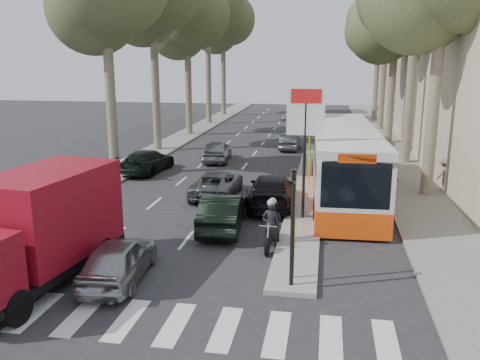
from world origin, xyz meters
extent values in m
plane|color=#28282B|center=(0.00, 0.00, 0.00)|extent=(120.00, 120.00, 0.00)
cube|color=gray|center=(8.60, 25.00, 0.06)|extent=(3.20, 70.00, 0.12)
cube|color=gray|center=(-8.00, 28.00, 0.06)|extent=(2.40, 64.00, 0.12)
cube|color=gray|center=(3.25, 11.00, 0.08)|extent=(1.50, 26.00, 0.16)
cube|color=#B7A88E|center=(15.50, 34.00, 8.00)|extent=(11.00, 20.00, 16.00)
cylinder|color=yellow|center=(3.25, -1.00, 1.75)|extent=(0.10, 0.10, 3.50)
cylinder|color=yellow|center=(3.25, 5.00, 1.75)|extent=(0.10, 0.10, 3.50)
cylinder|color=yellow|center=(3.25, 11.00, 1.75)|extent=(0.10, 0.10, 3.50)
cylinder|color=black|center=(3.25, 5.00, 2.60)|extent=(0.12, 0.12, 5.20)
cube|color=white|center=(3.25, 5.00, 4.60)|extent=(1.50, 0.10, 2.00)
cube|color=red|center=(3.25, 4.94, 5.15)|extent=(1.20, 0.02, 0.55)
cylinder|color=black|center=(3.25, -1.50, 1.60)|extent=(0.12, 0.12, 3.20)
imported|color=black|center=(3.25, -1.50, 3.10)|extent=(0.16, 0.41, 1.00)
cylinder|color=#6B604C|center=(-8.00, 12.00, 4.20)|extent=(0.56, 0.56, 8.40)
sphere|color=#3E4E2C|center=(-9.00, 12.60, 9.30)|extent=(5.20, 5.20, 5.20)
cylinder|color=#6B604C|center=(-8.10, 20.00, 4.48)|extent=(0.56, 0.56, 8.96)
sphere|color=#3E4E2C|center=(-9.10, 20.60, 9.92)|extent=(5.20, 5.20, 5.20)
cylinder|color=#6B604C|center=(-7.90, 28.00, 4.06)|extent=(0.56, 0.56, 8.12)
sphere|color=#3E4E2C|center=(-8.90, 28.60, 8.99)|extent=(5.20, 5.20, 5.20)
sphere|color=#3E4E2C|center=(-7.00, 27.20, 10.15)|extent=(5.80, 5.80, 5.80)
sphere|color=#3E4E2C|center=(-7.70, 29.10, 11.31)|extent=(4.80, 4.80, 4.80)
cylinder|color=#6B604C|center=(-8.00, 36.00, 4.76)|extent=(0.56, 0.56, 9.52)
sphere|color=#3E4E2C|center=(-9.00, 36.60, 10.54)|extent=(5.20, 5.20, 5.20)
sphere|color=#3E4E2C|center=(-7.10, 35.20, 11.90)|extent=(5.80, 5.80, 5.80)
cylinder|color=#6B604C|center=(-8.10, 44.00, 4.34)|extent=(0.56, 0.56, 8.68)
sphere|color=#3E4E2C|center=(-9.10, 44.60, 9.61)|extent=(5.20, 5.20, 5.20)
sphere|color=#3E4E2C|center=(-7.20, 43.20, 10.85)|extent=(5.80, 5.80, 5.80)
sphere|color=#3E4E2C|center=(-7.90, 45.10, 12.09)|extent=(4.80, 4.80, 4.80)
cylinder|color=#6B604C|center=(9.00, 10.00, 4.20)|extent=(0.56, 0.56, 8.40)
cylinder|color=#6B604C|center=(9.10, 18.00, 4.62)|extent=(0.56, 0.56, 9.24)
cylinder|color=#6B604C|center=(8.90, 26.00, 3.92)|extent=(0.56, 0.56, 7.84)
sphere|color=#3E4E2C|center=(7.90, 26.60, 8.68)|extent=(5.20, 5.20, 5.20)
sphere|color=#3E4E2C|center=(9.80, 25.20, 9.80)|extent=(5.80, 5.80, 5.80)
sphere|color=#3E4E2C|center=(9.10, 27.10, 10.92)|extent=(4.80, 4.80, 4.80)
cylinder|color=#6B604C|center=(9.00, 34.00, 4.48)|extent=(0.56, 0.56, 8.96)
sphere|color=#3E4E2C|center=(8.00, 34.60, 9.92)|extent=(5.20, 5.20, 5.20)
sphere|color=#3E4E2C|center=(9.90, 33.20, 11.20)|extent=(5.80, 5.80, 5.80)
cylinder|color=#6B604C|center=(9.10, 42.00, 4.20)|extent=(0.56, 0.56, 8.40)
sphere|color=#3E4E2C|center=(8.10, 42.60, 9.30)|extent=(5.20, 5.20, 5.20)
sphere|color=#3E4E2C|center=(10.00, 41.20, 10.50)|extent=(5.80, 5.80, 5.80)
sphere|color=#3E4E2C|center=(9.30, 43.10, 11.70)|extent=(4.80, 4.80, 4.80)
imported|color=#9FA1A7|center=(-1.94, -1.73, 0.67)|extent=(1.87, 4.03, 1.34)
imported|color=black|center=(0.19, 3.47, 0.71)|extent=(1.85, 4.43, 1.43)
imported|color=#52555A|center=(-1.10, 8.29, 0.63)|extent=(2.19, 4.58, 1.26)
imported|color=black|center=(1.73, 7.00, 0.72)|extent=(2.26, 5.08, 1.45)
imported|color=gray|center=(-2.95, 16.76, 0.71)|extent=(2.06, 4.30, 1.42)
imported|color=#4D4F55|center=(1.43, 21.99, 0.60)|extent=(1.35, 3.66, 1.20)
imported|color=black|center=(-6.30, 12.82, 0.68)|extent=(2.29, 4.81, 1.35)
cube|color=black|center=(-4.20, -2.50, 0.57)|extent=(3.09, 6.49, 0.26)
cylinder|color=black|center=(-3.44, -4.70, 0.47)|extent=(0.43, 0.97, 0.94)
cylinder|color=black|center=(-4.99, -0.51, 0.47)|extent=(0.43, 0.97, 0.94)
cylinder|color=black|center=(-2.92, -0.78, 0.47)|extent=(0.43, 0.97, 0.94)
cube|color=maroon|center=(-4.09, -1.67, 2.03)|extent=(2.95, 4.65, 2.60)
cube|color=#F74A0D|center=(4.96, 9.25, 0.62)|extent=(3.28, 13.01, 1.01)
cube|color=silver|center=(4.96, 9.25, 1.97)|extent=(3.28, 13.01, 1.69)
cube|color=black|center=(4.96, 9.25, 2.30)|extent=(3.28, 12.50, 0.95)
cube|color=silver|center=(4.96, 9.25, 3.20)|extent=(3.28, 13.01, 0.34)
cube|color=black|center=(5.20, 2.82, 2.13)|extent=(2.47, 0.15, 1.69)
cube|color=#F74A0D|center=(5.20, 2.82, 3.12)|extent=(1.35, 0.11, 0.36)
cylinder|color=black|center=(3.83, 5.07, 0.51)|extent=(0.35, 1.09, 1.08)
cylinder|color=black|center=(6.40, 5.16, 0.51)|extent=(0.35, 1.09, 1.08)
cylinder|color=black|center=(3.54, 13.07, 0.51)|extent=(0.35, 1.09, 1.08)
cylinder|color=black|center=(6.10, 13.17, 0.51)|extent=(0.35, 1.09, 1.08)
cylinder|color=black|center=(2.25, 1.00, 0.32)|extent=(0.12, 0.64, 0.63)
cylinder|color=black|center=(2.31, 2.48, 0.32)|extent=(0.12, 0.64, 0.63)
cylinder|color=silver|center=(2.25, 1.07, 0.69)|extent=(0.08, 0.40, 0.79)
cube|color=black|center=(2.28, 1.79, 0.45)|extent=(0.25, 0.75, 0.30)
cube|color=black|center=(2.27, 1.59, 0.71)|extent=(0.31, 0.46, 0.22)
cube|color=black|center=(2.29, 2.09, 0.65)|extent=(0.30, 0.65, 0.12)
cylinder|color=silver|center=(2.25, 1.13, 1.01)|extent=(0.62, 0.06, 0.04)
imported|color=black|center=(2.28, 1.79, 0.88)|extent=(0.62, 0.42, 1.66)
imported|color=black|center=(2.29, 2.19, 0.83)|extent=(0.77, 0.45, 1.56)
sphere|color=#B2B2B7|center=(2.28, 1.74, 1.66)|extent=(0.28, 0.28, 0.28)
sphere|color=#B2B2B7|center=(2.29, 2.16, 1.60)|extent=(0.28, 0.28, 0.28)
imported|color=#493752|center=(7.20, 9.55, 0.92)|extent=(0.99, 0.97, 1.59)
imported|color=#706354|center=(10.00, 11.01, 0.92)|extent=(1.09, 1.02, 1.60)
camera|label=1|loc=(4.11, -15.23, 6.58)|focal=38.00mm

